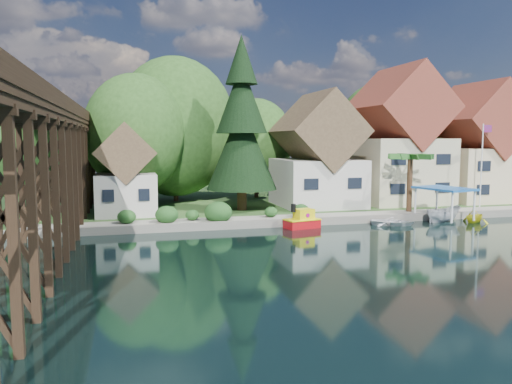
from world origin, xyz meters
TOP-DOWN VIEW (x-y plane):
  - ground at (0.00, 0.00)m, footprint 140.00×140.00m
  - bank at (0.00, 34.00)m, footprint 140.00×52.00m
  - seawall at (4.00, 8.00)m, footprint 60.00×0.40m
  - promenade at (6.00, 9.30)m, footprint 50.00×2.60m
  - trestle_bridge at (-16.00, 5.17)m, footprint 4.12×44.18m
  - house_left at (7.00, 16.00)m, footprint 7.64×8.64m
  - house_center at (16.00, 16.50)m, footprint 8.65×9.18m
  - house_right at (25.00, 16.00)m, footprint 8.15×8.64m
  - shed at (-11.00, 14.50)m, footprint 5.09×5.40m
  - bg_trees at (1.00, 21.25)m, footprint 49.90×13.30m
  - shrubs at (-4.60, 9.26)m, footprint 15.76×2.47m
  - conifer at (-0.81, 14.63)m, footprint 6.36×6.36m
  - palm_tree at (13.26, 9.66)m, footprint 4.78×4.78m
  - flagpole at (21.53, 10.67)m, footprint 1.21×0.35m
  - tugboat at (2.34, 7.10)m, footprint 3.01×2.10m
  - boat_white_a at (9.86, 6.47)m, footprint 4.22×3.82m
  - boat_canopy at (14.88, 6.93)m, footprint 4.02×5.09m
  - boat_yellow at (17.14, 5.92)m, footprint 3.28×3.11m

SIDE VIEW (x-z plane):
  - ground at x=0.00m, z-range 0.00..0.00m
  - bank at x=0.00m, z-range 0.00..0.50m
  - seawall at x=4.00m, z-range 0.00..0.62m
  - boat_white_a at x=9.86m, z-range 0.00..0.72m
  - promenade at x=6.00m, z-range 0.50..0.56m
  - tugboat at x=2.34m, z-range -0.40..1.59m
  - boat_yellow at x=17.14m, z-range 0.00..1.36m
  - shrubs at x=-4.60m, z-range 0.38..2.08m
  - boat_canopy at x=14.88m, z-range -0.21..2.71m
  - shed at x=-11.00m, z-range -0.10..7.75m
  - house_left at x=7.00m, z-range -0.37..10.65m
  - palm_tree at x=13.26m, z-range 2.54..8.01m
  - flagpole at x=21.53m, z-range 1.39..9.28m
  - trestle_bridge at x=-16.00m, z-range 0.70..10.00m
  - house_right at x=25.00m, z-range -0.45..12.00m
  - house_center at x=16.00m, z-range -0.53..13.36m
  - bg_trees at x=1.00m, z-range 2.00..12.57m
  - conifer at x=-0.81m, z-range 0.21..15.86m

